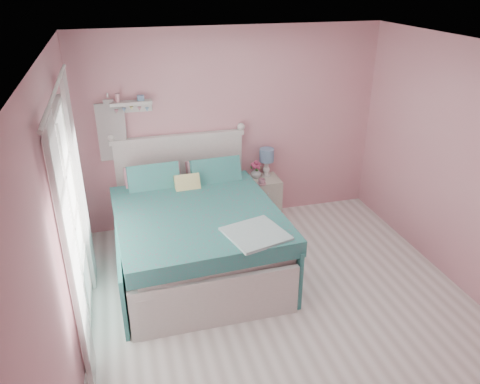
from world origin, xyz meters
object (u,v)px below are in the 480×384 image
teacup (262,181)px  bed (196,234)px  vase (256,173)px  table_lamp (267,157)px  nightstand (263,199)px

teacup → bed: bearing=-145.1°
teacup → vase: bearing=94.3°
bed → table_lamp: bearing=36.8°
table_lamp → teacup: (-0.14, -0.25, -0.24)m
teacup → nightstand: bearing=65.2°
vase → teacup: 0.22m
nightstand → vase: vase is taller
bed → nightstand: (1.10, 0.88, -0.11)m
bed → nightstand: bearing=35.9°
bed → vase: bearing=39.9°
nightstand → teacup: bearing=-114.8°
table_lamp → bed: bearing=-140.4°
nightstand → vase: size_ratio=4.16×
table_lamp → vase: 0.26m
bed → teacup: bearing=32.2°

